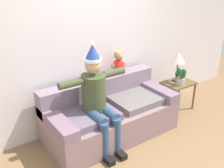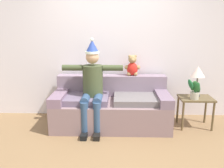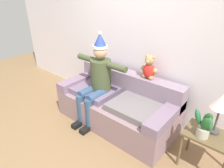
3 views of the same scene
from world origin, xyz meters
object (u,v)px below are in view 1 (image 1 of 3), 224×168
at_px(potted_plant, 181,76).
at_px(table_lamp, 178,59).
at_px(side_table, 178,87).
at_px(couch, 110,114).
at_px(teddy_bear, 119,63).
at_px(person_seated, 98,97).

bearing_deg(potted_plant, table_lamp, 63.25).
bearing_deg(side_table, potted_plant, -125.81).
distance_m(side_table, potted_plant, 0.27).
distance_m(couch, potted_plant, 1.45).
height_order(couch, table_lamp, table_lamp).
distance_m(couch, teddy_bear, 0.82).
bearing_deg(person_seated, potted_plant, 0.69).
height_order(couch, side_table, couch).
xyz_separation_m(side_table, table_lamp, (0.02, 0.08, 0.50)).
xyz_separation_m(person_seated, side_table, (1.77, 0.11, -0.34)).
xyz_separation_m(couch, potted_plant, (1.39, -0.14, 0.36)).
relative_size(person_seated, side_table, 2.74).
bearing_deg(teddy_bear, person_seated, -146.65).
height_order(person_seated, potted_plant, person_seated).
relative_size(couch, person_seated, 1.29).
height_order(teddy_bear, potted_plant, teddy_bear).
bearing_deg(couch, teddy_bear, 37.60).
xyz_separation_m(person_seated, potted_plant, (1.71, 0.02, -0.09)).
bearing_deg(couch, table_lamp, 1.03).
bearing_deg(couch, side_table, -2.17).
relative_size(teddy_bear, side_table, 0.68).
height_order(teddy_bear, side_table, teddy_bear).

